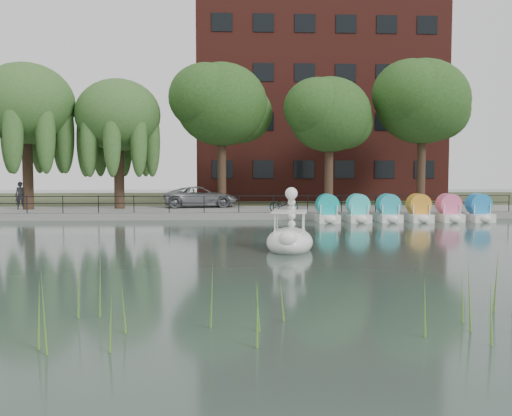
{
  "coord_description": "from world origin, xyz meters",
  "views": [
    {
      "loc": [
        -0.75,
        -19.55,
        2.95
      ],
      "look_at": [
        0.5,
        4.0,
        1.3
      ],
      "focal_mm": 40.0,
      "sensor_mm": 36.0,
      "label": 1
    }
  ],
  "objects": [
    {
      "name": "ground_plane",
      "position": [
        0.0,
        0.0,
        0.0
      ],
      "size": [
        120.0,
        120.0,
        0.0
      ],
      "primitive_type": "plane",
      "color": "#3D5148"
    },
    {
      "name": "promenade",
      "position": [
        0.0,
        16.0,
        0.2
      ],
      "size": [
        40.0,
        6.0,
        0.4
      ],
      "primitive_type": "cube",
      "color": "gray",
      "rests_on": "ground_plane"
    },
    {
      "name": "kerb",
      "position": [
        0.0,
        13.05,
        0.2
      ],
      "size": [
        40.0,
        0.25,
        0.4
      ],
      "primitive_type": "cube",
      "color": "gray",
      "rests_on": "ground_plane"
    },
    {
      "name": "land_strip",
      "position": [
        0.0,
        30.0,
        0.18
      ],
      "size": [
        60.0,
        22.0,
        0.36
      ],
      "primitive_type": "cube",
      "color": "#47512D",
      "rests_on": "ground_plane"
    },
    {
      "name": "railing",
      "position": [
        0.0,
        13.25,
        1.15
      ],
      "size": [
        32.0,
        0.05,
        1.0
      ],
      "color": "black",
      "rests_on": "promenade"
    },
    {
      "name": "apartment_building",
      "position": [
        7.0,
        29.97,
        9.36
      ],
      "size": [
        20.0,
        10.07,
        18.0
      ],
      "color": "#4C1E16",
      "rests_on": "land_strip"
    },
    {
      "name": "willow_left",
      "position": [
        -13.0,
        16.5,
        6.87
      ],
      "size": [
        5.88,
        5.88,
        9.01
      ],
      "color": "#473323",
      "rests_on": "promenade"
    },
    {
      "name": "willow_mid",
      "position": [
        -7.5,
        17.0,
        6.25
      ],
      "size": [
        5.32,
        5.32,
        8.15
      ],
      "color": "#473323",
      "rests_on": "promenade"
    },
    {
      "name": "broadleaf_center",
      "position": [
        -1.0,
        18.0,
        7.06
      ],
      "size": [
        6.0,
        6.0,
        9.25
      ],
      "color": "#473323",
      "rests_on": "promenade"
    },
    {
      "name": "broadleaf_right",
      "position": [
        6.0,
        17.5,
        6.39
      ],
      "size": [
        5.4,
        5.4,
        8.32
      ],
      "color": "#473323",
      "rests_on": "promenade"
    },
    {
      "name": "broadleaf_far",
      "position": [
        12.5,
        18.5,
        7.4
      ],
      "size": [
        6.3,
        6.3,
        9.71
      ],
      "color": "#473323",
      "rests_on": "promenade"
    },
    {
      "name": "minivan",
      "position": [
        -2.41,
        17.86,
        1.18
      ],
      "size": [
        3.24,
        5.86,
        1.55
      ],
      "primitive_type": "imported",
      "rotation": [
        0.0,
        0.0,
        1.7
      ],
      "color": "gray",
      "rests_on": "promenade"
    },
    {
      "name": "bicycle",
      "position": [
        2.63,
        13.46,
        0.9
      ],
      "size": [
        0.89,
        1.8,
        1.0
      ],
      "primitive_type": "imported",
      "rotation": [
        0.0,
        0.0,
        1.75
      ],
      "color": "gray",
      "rests_on": "promenade"
    },
    {
      "name": "pedestrian",
      "position": [
        -13.42,
        16.32,
        1.39
      ],
      "size": [
        0.82,
        0.66,
        1.98
      ],
      "primitive_type": "imported",
      "rotation": [
        0.0,
        0.0,
        0.28
      ],
      "color": "black",
      "rests_on": "promenade"
    },
    {
      "name": "swan_boat",
      "position": [
        1.55,
        0.78,
        0.49
      ],
      "size": [
        2.1,
        2.89,
        2.24
      ],
      "rotation": [
        0.0,
        0.0,
        -0.17
      ],
      "color": "white",
      "rests_on": "ground_plane"
    },
    {
      "name": "pedal_boat_row",
      "position": [
        9.06,
        11.35,
        0.61
      ],
      "size": [
        9.65,
        1.7,
        1.4
      ],
      "color": "white",
      "rests_on": "ground_plane"
    },
    {
      "name": "reed_bank",
      "position": [
        2.0,
        -9.5,
        0.6
      ],
      "size": [
        24.0,
        2.4,
        1.2
      ],
      "color": "#669938",
      "rests_on": "ground_plane"
    }
  ]
}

